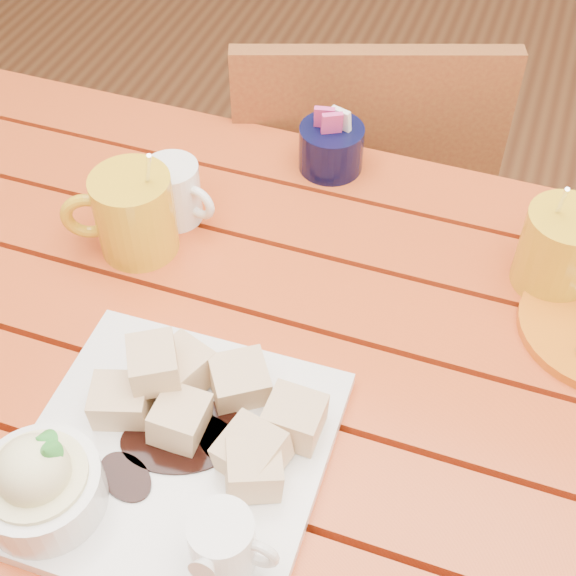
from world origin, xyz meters
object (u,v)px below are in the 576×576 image
at_px(coffee_mug_left, 132,213).
at_px(coffee_mug_right, 563,249).
at_px(chair_far, 356,206).
at_px(table, 250,408).
at_px(dessert_plate, 146,457).

relative_size(coffee_mug_left, coffee_mug_right, 1.03).
distance_m(coffee_mug_left, chair_far, 0.58).
xyz_separation_m(table, dessert_plate, (-0.03, -0.17, 0.14)).
bearing_deg(coffee_mug_right, coffee_mug_left, 168.48).
xyz_separation_m(table, chair_far, (-0.02, 0.57, -0.16)).
height_order(dessert_plate, chair_far, dessert_plate).
relative_size(coffee_mug_left, chair_far, 0.19).
xyz_separation_m(dessert_plate, coffee_mug_left, (-0.15, 0.28, 0.02)).
distance_m(dessert_plate, chair_far, 0.80).
bearing_deg(chair_far, table, 72.86).
bearing_deg(coffee_mug_right, chair_far, 109.19).
distance_m(coffee_mug_left, coffee_mug_right, 0.50).
relative_size(table, dessert_plate, 4.04).
xyz_separation_m(table, coffee_mug_left, (-0.19, 0.11, 0.16)).
distance_m(dessert_plate, coffee_mug_right, 0.52).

